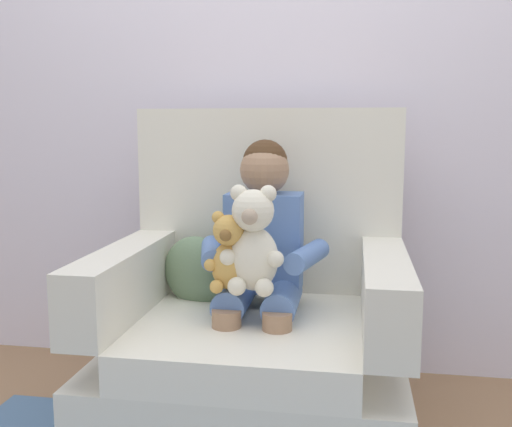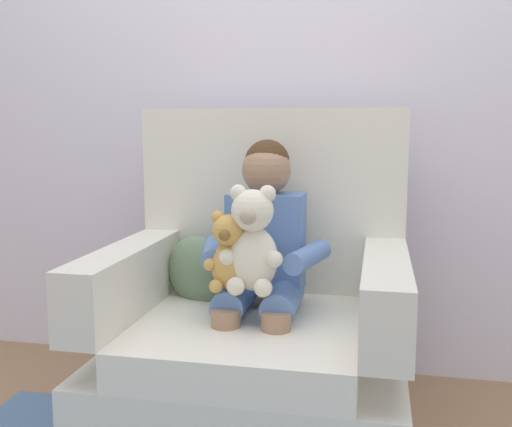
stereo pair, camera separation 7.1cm
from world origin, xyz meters
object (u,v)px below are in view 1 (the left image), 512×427
seated_child (261,249)px  throw_pillow (196,271)px  plush_honey (229,254)px  plush_cream (253,242)px  armchair (256,332)px

seated_child → throw_pillow: size_ratio=3.17×
seated_child → plush_honey: (-0.08, -0.16, 0.02)m
seated_child → plush_honey: bearing=-121.2°
seated_child → plush_cream: 0.17m
plush_honey → seated_child: bearing=68.5°
plush_cream → seated_child: bearing=100.5°
armchair → plush_honey: size_ratio=4.40×
plush_cream → throw_pillow: bearing=145.9°
plush_cream → plush_honey: plush_cream is taller
seated_child → plush_cream: seated_child is taller
throw_pillow → armchair: bearing=-22.7°
armchair → plush_cream: armchair is taller
seated_child → throw_pillow: (-0.26, 0.09, -0.11)m
plush_cream → plush_honey: bearing=-167.1°
seated_child → armchair: bearing=-172.7°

